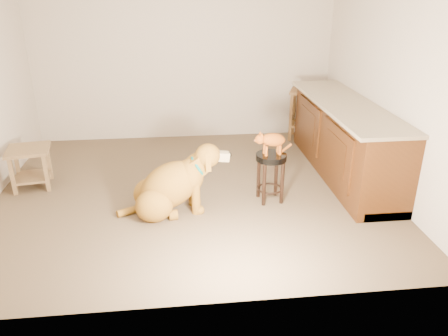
{
  "coord_description": "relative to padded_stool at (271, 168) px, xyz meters",
  "views": [
    {
      "loc": [
        -0.14,
        -4.68,
        2.3
      ],
      "look_at": [
        0.34,
        -0.4,
        0.45
      ],
      "focal_mm": 35.0,
      "sensor_mm": 36.0,
      "label": 1
    }
  ],
  "objects": [
    {
      "name": "padded_stool",
      "position": [
        0.0,
        0.0,
        0.0
      ],
      "size": [
        0.34,
        0.34,
        0.56
      ],
      "rotation": [
        0.0,
        0.0,
        0.11
      ],
      "color": "black",
      "rests_on": "ground"
    },
    {
      "name": "golden_retriever",
      "position": [
        -1.1,
        -0.15,
        -0.1
      ],
      "size": [
        1.25,
        0.66,
        0.79
      ],
      "rotation": [
        0.0,
        0.0,
        0.13
      ],
      "color": "brown",
      "rests_on": "ground"
    },
    {
      "name": "cabinet_run",
      "position": [
        1.08,
        0.63,
        0.04
      ],
      "size": [
        0.7,
        2.56,
        0.94
      ],
      "color": "#3D1F0B",
      "rests_on": "ground"
    },
    {
      "name": "tabby_kitten",
      "position": [
        -0.01,
        -0.0,
        0.32
      ],
      "size": [
        0.46,
        0.21,
        0.29
      ],
      "rotation": [
        0.0,
        0.0,
        0.11
      ],
      "color": "#8E3F0E",
      "rests_on": "padded_stool"
    },
    {
      "name": "floor",
      "position": [
        -0.87,
        0.33,
        -0.4
      ],
      "size": [
        4.5,
        4.0,
        0.01
      ],
      "primitive_type": "cube",
      "color": "brown",
      "rests_on": "ground"
    },
    {
      "name": "room_shell",
      "position": [
        -0.87,
        0.33,
        1.28
      ],
      "size": [
        4.54,
        4.04,
        2.62
      ],
      "color": "#BDAD98",
      "rests_on": "ground"
    },
    {
      "name": "side_table",
      "position": [
        -2.77,
        0.66,
        -0.07
      ],
      "size": [
        0.55,
        0.55,
        0.49
      ],
      "rotation": [
        0.0,
        0.0,
        0.16
      ],
      "color": "brown",
      "rests_on": "ground"
    },
    {
      "name": "wood_stool",
      "position": [
        0.94,
        2.03,
        0.01
      ],
      "size": [
        0.55,
        0.55,
        0.77
      ],
      "rotation": [
        0.0,
        0.0,
        -0.38
      ],
      "color": "brown",
      "rests_on": "ground"
    }
  ]
}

